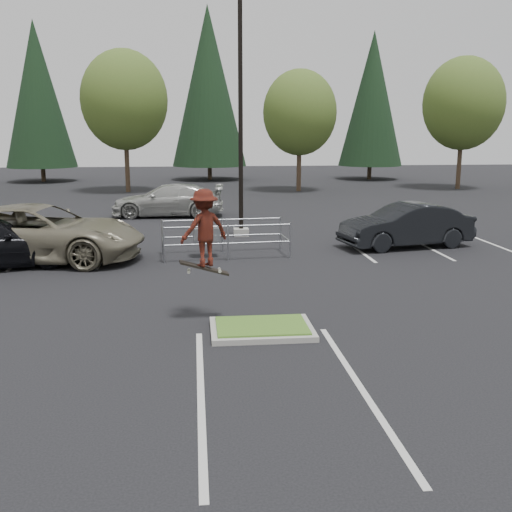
{
  "coord_description": "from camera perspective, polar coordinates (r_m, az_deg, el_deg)",
  "views": [
    {
      "loc": [
        -1.39,
        -12.24,
        4.28
      ],
      "look_at": [
        0.03,
        1.5,
        1.36
      ],
      "focal_mm": 42.0,
      "sensor_mm": 36.0,
      "label": 1
    }
  ],
  "objects": [
    {
      "name": "stall_lines",
      "position": [
        18.76,
        -5.64,
        -1.3
      ],
      "size": [
        22.62,
        17.6,
        0.01
      ],
      "color": "silver",
      "rests_on": "ground"
    },
    {
      "name": "decid_c",
      "position": [
        42.72,
        4.16,
        13.22
      ],
      "size": [
        5.12,
        5.12,
        8.38
      ],
      "color": "#38281C",
      "rests_on": "ground"
    },
    {
      "name": "car_r_charc",
      "position": [
        22.83,
        14.1,
        2.84
      ],
      "size": [
        5.14,
        2.63,
        1.62
      ],
      "primitive_type": "imported",
      "rotation": [
        0.0,
        0.0,
        4.91
      ],
      "color": "black",
      "rests_on": "ground"
    },
    {
      "name": "car_l_tan",
      "position": [
        21.01,
        -19.91,
        2.08
      ],
      "size": [
        7.16,
        4.11,
        1.88
      ],
      "primitive_type": "imported",
      "rotation": [
        0.0,
        0.0,
        1.42
      ],
      "color": "#7A735D",
      "rests_on": "ground"
    },
    {
      "name": "conif_a",
      "position": [
        53.81,
        -20.09,
        14.25
      ],
      "size": [
        5.72,
        5.72,
        13.0
      ],
      "color": "#38281C",
      "rests_on": "ground"
    },
    {
      "name": "grass_median",
      "position": [
        13.01,
        0.54,
        -6.9
      ],
      "size": [
        2.2,
        1.6,
        0.16
      ],
      "color": "#99968E",
      "rests_on": "ground"
    },
    {
      "name": "decid_d",
      "position": [
        46.8,
        19.1,
        13.31
      ],
      "size": [
        5.76,
        5.76,
        9.43
      ],
      "color": "#38281C",
      "rests_on": "ground"
    },
    {
      "name": "skateboarder",
      "position": [
        13.41,
        -5.03,
        2.63
      ],
      "size": [
        1.29,
        1.08,
        1.97
      ],
      "rotation": [
        0.0,
        0.0,
        3.6
      ],
      "color": "black",
      "rests_on": "ground"
    },
    {
      "name": "car_far_silver",
      "position": [
        30.46,
        -8.36,
        5.27
      ],
      "size": [
        5.67,
        2.54,
        1.61
      ],
      "primitive_type": "imported",
      "rotation": [
        0.0,
        0.0,
        4.66
      ],
      "color": "#B1B2AC",
      "rests_on": "ground"
    },
    {
      "name": "conif_c",
      "position": [
        54.04,
        11.01,
        14.46
      ],
      "size": [
        5.5,
        5.5,
        12.5
      ],
      "color": "#38281C",
      "rests_on": "ground"
    },
    {
      "name": "cart_corral",
      "position": [
        20.51,
        -4.31,
        2.04
      ],
      "size": [
        4.39,
        1.86,
        1.22
      ],
      "rotation": [
        0.0,
        0.0,
        0.08
      ],
      "color": "gray",
      "rests_on": "ground"
    },
    {
      "name": "light_pole",
      "position": [
        24.31,
        -1.48,
        12.6
      ],
      "size": [
        0.7,
        0.6,
        10.12
      ],
      "color": "#99968E",
      "rests_on": "ground"
    },
    {
      "name": "conif_b",
      "position": [
        52.87,
        -4.55,
        15.78
      ],
      "size": [
        6.38,
        6.38,
        14.5
      ],
      "color": "#38281C",
      "rests_on": "ground"
    },
    {
      "name": "ground",
      "position": [
        13.04,
        0.54,
        -7.22
      ],
      "size": [
        120.0,
        120.0,
        0.0
      ],
      "primitive_type": "plane",
      "color": "black",
      "rests_on": "ground"
    },
    {
      "name": "decid_b",
      "position": [
        43.05,
        -12.43,
        14.02
      ],
      "size": [
        5.89,
        5.89,
        9.64
      ],
      "color": "#38281C",
      "rests_on": "ground"
    }
  ]
}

